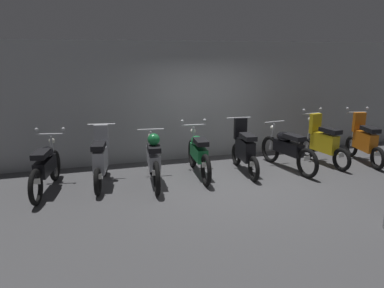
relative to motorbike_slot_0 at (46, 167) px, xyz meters
The scene contains 10 objects.
ground_plane 3.70m from the motorbike_slot_0, 10.05° to the right, with size 80.00×80.00×0.00m, color #4C4C4F.
back_wall 4.04m from the motorbike_slot_0, 23.37° to the left, with size 16.00×0.30×2.89m, color #9EA0A3.
motorbike_slot_0 is the anchor object (origin of this frame).
motorbike_slot_1 1.04m from the motorbike_slot_0, ahead, with size 0.56×1.67×1.18m.
motorbike_slot_2 2.07m from the motorbike_slot_0, ahead, with size 0.56×1.95×1.08m.
motorbike_slot_3 3.09m from the motorbike_slot_0, ahead, with size 0.59×1.95×1.15m.
motorbike_slot_4 4.13m from the motorbike_slot_0, ahead, with size 0.56×1.68×1.18m.
motorbike_slot_5 5.15m from the motorbike_slot_0, ahead, with size 0.56×1.94×1.03m.
motorbike_slot_6 6.18m from the motorbike_slot_0, ahead, with size 0.59×1.68×1.29m.
motorbike_slot_7 7.23m from the motorbike_slot_0, ahead, with size 0.58×1.67×1.29m.
Camera 1 is at (-2.93, -6.73, 2.64)m, focal length 35.12 mm.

